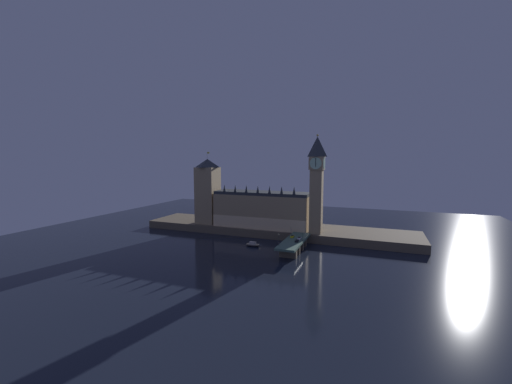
# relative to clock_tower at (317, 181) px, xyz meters

# --- Properties ---
(ground_plane) EXTENTS (400.00, 400.00, 0.00)m
(ground_plane) POSITION_rel_clock_tower_xyz_m (-35.60, -25.80, -44.29)
(ground_plane) COLOR black
(embankment) EXTENTS (220.00, 42.00, 6.18)m
(embankment) POSITION_rel_clock_tower_xyz_m (-35.60, 13.20, -41.20)
(embankment) COLOR brown
(embankment) RESTS_ON ground_plane
(parliament_hall) EXTENTS (76.29, 22.92, 34.10)m
(parliament_hall) POSITION_rel_clock_tower_xyz_m (-44.34, 5.97, -23.96)
(parliament_hall) COLOR tan
(parliament_hall) RESTS_ON embankment
(clock_tower) EXTENTS (10.65, 10.76, 72.02)m
(clock_tower) POSITION_rel_clock_tower_xyz_m (0.00, 0.00, 0.00)
(clock_tower) COLOR tan
(clock_tower) RESTS_ON embankment
(victoria_tower) EXTENTS (16.97, 16.97, 60.34)m
(victoria_tower) POSITION_rel_clock_tower_xyz_m (-92.70, 4.02, -10.82)
(victoria_tower) COLOR tan
(victoria_tower) RESTS_ON embankment
(bridge) EXTENTS (12.52, 46.00, 7.44)m
(bridge) POSITION_rel_clock_tower_xyz_m (-8.53, -30.80, -39.43)
(bridge) COLOR #476656
(bridge) RESTS_ON ground_plane
(car_northbound_lead) EXTENTS (2.06, 3.96, 1.57)m
(car_northbound_lead) POSITION_rel_clock_tower_xyz_m (-11.29, -24.44, -36.12)
(car_northbound_lead) COLOR yellow
(car_northbound_lead) RESTS_ON bridge
(car_southbound_lead) EXTENTS (1.87, 4.79, 1.37)m
(car_southbound_lead) POSITION_rel_clock_tower_xyz_m (-5.78, -33.83, -36.21)
(car_southbound_lead) COLOR black
(car_southbound_lead) RESTS_ON bridge
(car_southbound_trail) EXTENTS (2.11, 4.11, 1.52)m
(car_southbound_trail) POSITION_rel_clock_tower_xyz_m (-5.78, -27.01, -36.14)
(car_southbound_trail) COLOR white
(car_southbound_trail) RESTS_ON bridge
(pedestrian_near_rail) EXTENTS (0.38, 0.38, 1.80)m
(pedestrian_near_rail) POSITION_rel_clock_tower_xyz_m (-14.04, -46.23, -35.90)
(pedestrian_near_rail) COLOR black
(pedestrian_near_rail) RESTS_ON bridge
(pedestrian_far_rail) EXTENTS (0.38, 0.38, 1.77)m
(pedestrian_far_rail) POSITION_rel_clock_tower_xyz_m (-14.04, -22.23, -35.91)
(pedestrian_far_rail) COLOR black
(pedestrian_far_rail) RESTS_ON bridge
(street_lamp_near) EXTENTS (1.34, 0.60, 7.21)m
(street_lamp_near) POSITION_rel_clock_tower_xyz_m (-14.44, -45.52, -32.35)
(street_lamp_near) COLOR #2D3333
(street_lamp_near) RESTS_ON bridge
(street_lamp_mid) EXTENTS (1.34, 0.60, 6.54)m
(street_lamp_mid) POSITION_rel_clock_tower_xyz_m (-2.62, -30.80, -32.76)
(street_lamp_mid) COLOR #2D3333
(street_lamp_mid) RESTS_ON bridge
(street_lamp_far) EXTENTS (1.34, 0.60, 6.25)m
(street_lamp_far) POSITION_rel_clock_tower_xyz_m (-14.44, -16.08, -32.94)
(street_lamp_far) COLOR #2D3333
(street_lamp_far) RESTS_ON bridge
(boat_upstream) EXTENTS (10.20, 4.21, 3.25)m
(boat_upstream) POSITION_rel_clock_tower_xyz_m (-38.03, -29.97, -43.10)
(boat_upstream) COLOR #28282D
(boat_upstream) RESTS_ON ground_plane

